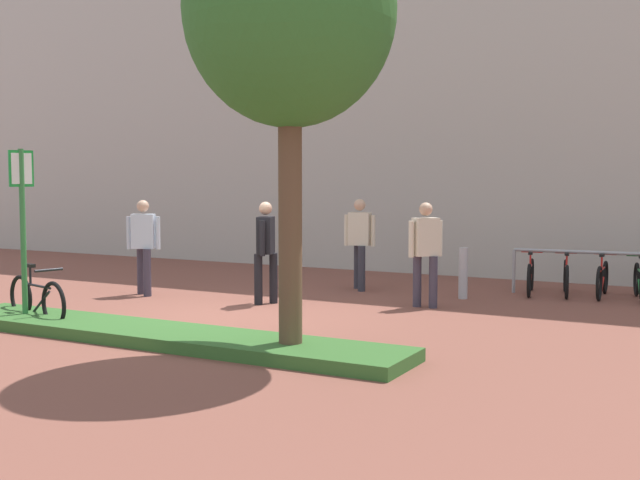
{
  "coord_description": "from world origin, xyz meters",
  "views": [
    {
      "loc": [
        6.9,
        -9.88,
        2.12
      ],
      "look_at": [
        0.83,
        1.48,
        1.11
      ],
      "focal_mm": 44.5,
      "sensor_mm": 36.0,
      "label": 1
    }
  ],
  "objects": [
    {
      "name": "person_shirt_blue",
      "position": [
        2.37,
        2.26,
        0.98
      ],
      "size": [
        0.44,
        0.48,
        1.72
      ],
      "color": "#383342",
      "rests_on": "ground"
    },
    {
      "name": "bike_rack_cluster",
      "position": [
        5.06,
        4.77,
        0.35
      ],
      "size": [
        3.75,
        1.88,
        0.83
      ],
      "color": "#99999E",
      "rests_on": "ground"
    },
    {
      "name": "parking_sign_post",
      "position": [
        -2.2,
        -1.9,
        1.65
      ],
      "size": [
        0.13,
        0.35,
        2.53
      ],
      "color": "#2D7238",
      "rests_on": "ground"
    },
    {
      "name": "ground_plane",
      "position": [
        0.0,
        0.0,
        0.0
      ],
      "size": [
        60.0,
        60.0,
        0.0
      ],
      "primitive_type": "plane",
      "color": "brown"
    },
    {
      "name": "building_facade",
      "position": [
        0.0,
        7.08,
        5.0
      ],
      "size": [
        28.0,
        1.2,
        10.0
      ],
      "primitive_type": "cube",
      "color": "#B2ADA3",
      "rests_on": "ground"
    },
    {
      "name": "bollard_steel",
      "position": [
        2.62,
        3.47,
        0.45
      ],
      "size": [
        0.16,
        0.16,
        0.9
      ],
      "primitive_type": "cylinder",
      "color": "#ADADB2",
      "rests_on": "ground"
    },
    {
      "name": "person_shirt_white",
      "position": [
        -2.59,
        1.15,
        0.98
      ],
      "size": [
        0.55,
        0.39,
        1.72
      ],
      "color": "#383342",
      "rests_on": "ground"
    },
    {
      "name": "tree_sidewalk",
      "position": [
        2.21,
        -1.84,
        4.03
      ],
      "size": [
        2.48,
        2.48,
        5.43
      ],
      "color": "brown",
      "rests_on": "ground"
    },
    {
      "name": "planter_strip",
      "position": [
        0.23,
        -1.9,
        0.08
      ],
      "size": [
        7.0,
        1.1,
        0.16
      ],
      "primitive_type": "cube",
      "color": "#336028",
      "rests_on": "ground"
    },
    {
      "name": "person_suited_navy",
      "position": [
        -0.13,
        1.35,
        0.98
      ],
      "size": [
        0.36,
        0.58,
        1.72
      ],
      "color": "black",
      "rests_on": "ground"
    },
    {
      "name": "bike_at_sign",
      "position": [
        -2.15,
        -1.72,
        0.35
      ],
      "size": [
        1.63,
        0.58,
        0.86
      ],
      "color": "black",
      "rests_on": "ground"
    },
    {
      "name": "person_casual_tan",
      "position": [
        0.55,
        3.6,
        0.98
      ],
      "size": [
        0.6,
        0.45,
        1.72
      ],
      "color": "#2D2D38",
      "rests_on": "ground"
    }
  ]
}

